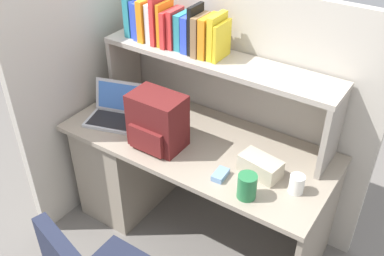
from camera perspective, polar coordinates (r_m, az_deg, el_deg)
The scene contains 12 objects.
ground_plane at distance 3.03m, azimuth 0.54°, elevation -12.89°, with size 8.00×8.00×0.00m, color slate.
desk at distance 2.93m, azimuth -5.83°, elevation -4.33°, with size 1.60×0.70×0.73m.
cubicle_partition_rear at distance 2.79m, azimuth 4.91°, elevation 2.91°, with size 1.84×0.05×1.55m, color #BCB5A8.
cubicle_partition_left at distance 2.96m, azimuth -13.85°, elevation 3.99°, with size 0.05×1.06×1.55m, color #BCB5A8.
overhead_hutch at distance 2.50m, azimuth 3.20°, elevation 7.10°, with size 1.44×0.28×0.45m.
reference_books_on_shelf at distance 2.56m, azimuth -2.44°, elevation 13.15°, with size 0.65×0.18×0.30m.
laptop at distance 2.75m, azimuth -10.04°, elevation 2.14°, with size 0.37×0.34×0.22m.
backpack at distance 2.43m, azimuth -4.60°, elevation 0.81°, with size 0.30×0.23×0.32m.
computer_mouse at distance 2.29m, azimuth 3.73°, elevation -6.12°, with size 0.06×0.10×0.03m, color #7299C6.
paper_cup at distance 2.24m, azimuth 13.52°, elevation -7.14°, with size 0.08×0.08×0.10m, color white.
tissue_box at distance 2.31m, azimuth 8.92°, elevation -4.96°, with size 0.22×0.12×0.10m, color #BFB299.
snack_canister at distance 2.16m, azimuth 7.20°, elevation -7.56°, with size 0.10×0.10×0.13m, color #26723F.
Camera 1 is at (1.11, -1.72, 2.23)m, focal length 40.81 mm.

